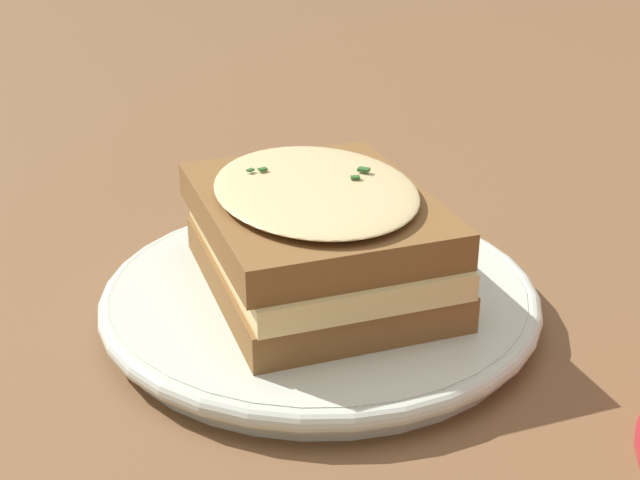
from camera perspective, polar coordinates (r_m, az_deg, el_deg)
ground_plane at (r=0.49m, az=0.77°, el=-3.62°), size 2.40×2.40×0.00m
dinner_plate at (r=0.47m, az=0.00°, el=-3.74°), size 0.23×0.23×0.02m
sandwich at (r=0.45m, az=-0.14°, el=0.28°), size 0.14×0.16×0.06m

